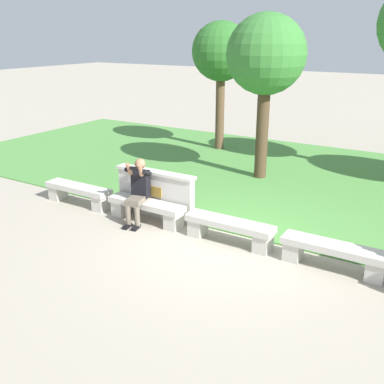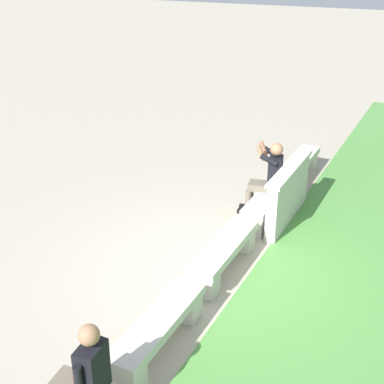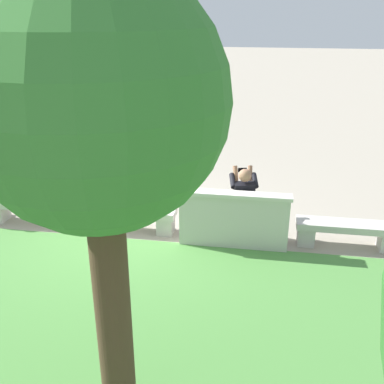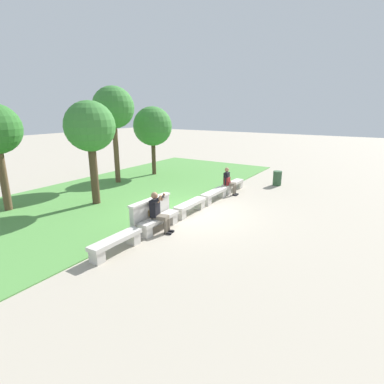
{
  "view_description": "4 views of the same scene",
  "coord_description": "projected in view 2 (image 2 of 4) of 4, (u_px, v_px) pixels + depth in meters",
  "views": [
    {
      "loc": [
        3.36,
        -6.84,
        3.69
      ],
      "look_at": [
        -0.75,
        -0.1,
        0.89
      ],
      "focal_mm": 42.0,
      "sensor_mm": 36.0,
      "label": 1
    },
    {
      "loc": [
        6.16,
        2.54,
        4.26
      ],
      "look_at": [
        -0.13,
        -0.59,
        1.07
      ],
      "focal_mm": 50.0,
      "sensor_mm": 36.0,
      "label": 2
    },
    {
      "loc": [
        -2.3,
        7.1,
        3.82
      ],
      "look_at": [
        -1.15,
        -0.01,
        0.83
      ],
      "focal_mm": 42.0,
      "sensor_mm": 36.0,
      "label": 3
    },
    {
      "loc": [
        -9.12,
        -5.84,
        3.86
      ],
      "look_at": [
        -0.04,
        -0.1,
        0.87
      ],
      "focal_mm": 28.0,
      "sensor_mm": 36.0,
      "label": 4
    }
  ],
  "objects": [
    {
      "name": "bench_mid",
      "position": [
        225.0,
        252.0,
        7.69
      ],
      "size": [
        1.71,
        0.4,
        0.45
      ],
      "color": "beige",
      "rests_on": "ground"
    },
    {
      "name": "person_photographer",
      "position": [
        268.0,
        175.0,
        9.19
      ],
      "size": [
        0.52,
        0.77,
        1.32
      ],
      "color": "black",
      "rests_on": "ground"
    },
    {
      "name": "bench_main",
      "position": [
        299.0,
        165.0,
        10.81
      ],
      "size": [
        1.71,
        0.4,
        0.45
      ],
      "color": "beige",
      "rests_on": "ground"
    },
    {
      "name": "ground_plane",
      "position": [
        224.0,
        270.0,
        7.81
      ],
      "size": [
        80.0,
        80.0,
        0.0
      ],
      "primitive_type": "plane",
      "color": "#A89E8C"
    },
    {
      "name": "person_distant",
      "position": [
        83.0,
        374.0,
        4.95
      ],
      "size": [
        0.48,
        0.7,
        1.26
      ],
      "color": "black",
      "rests_on": "ground"
    },
    {
      "name": "backpack",
      "position": [
        91.0,
        376.0,
        5.0
      ],
      "size": [
        0.28,
        0.24,
        0.43
      ],
      "color": "maroon",
      "rests_on": "bench_end"
    },
    {
      "name": "backrest_wall_with_plaque",
      "position": [
        288.0,
        193.0,
        9.02
      ],
      "size": [
        1.88,
        0.24,
        1.01
      ],
      "color": "beige",
      "rests_on": "ground"
    },
    {
      "name": "bench_far",
      "position": [
        159.0,
        329.0,
        6.13
      ],
      "size": [
        1.71,
        0.4,
        0.45
      ],
      "color": "beige",
      "rests_on": "ground"
    },
    {
      "name": "bench_near",
      "position": [
        268.0,
        202.0,
        9.25
      ],
      "size": [
        1.71,
        0.4,
        0.45
      ],
      "color": "beige",
      "rests_on": "ground"
    }
  ]
}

